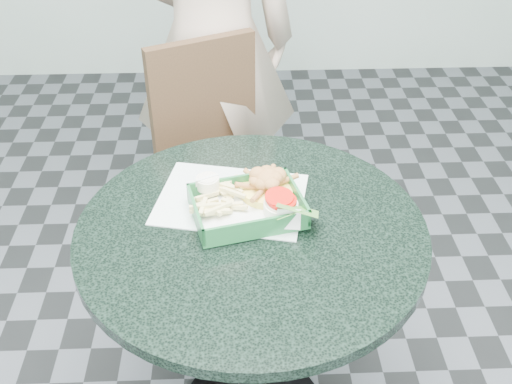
{
  "coord_description": "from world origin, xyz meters",
  "views": [
    {
      "loc": [
        -0.03,
        -1.1,
        1.68
      ],
      "look_at": [
        0.01,
        0.1,
        0.8
      ],
      "focal_mm": 42.0,
      "sensor_mm": 36.0,
      "label": 1
    }
  ],
  "objects_px": {
    "sauce_ramekin": "(216,184)",
    "dining_chair": "(205,158)",
    "food_basket": "(247,216)",
    "diner_person": "(211,14)",
    "cafe_table": "(252,283)",
    "crab_sandwich": "(273,192)"
  },
  "relations": [
    {
      "from": "sauce_ramekin",
      "to": "dining_chair",
      "type": "bearing_deg",
      "value": 96.18
    },
    {
      "from": "dining_chair",
      "to": "food_basket",
      "type": "height_order",
      "value": "dining_chair"
    },
    {
      "from": "dining_chair",
      "to": "diner_person",
      "type": "bearing_deg",
      "value": 58.75
    },
    {
      "from": "dining_chair",
      "to": "diner_person",
      "type": "height_order",
      "value": "diner_person"
    },
    {
      "from": "dining_chair",
      "to": "sauce_ramekin",
      "type": "relative_size",
      "value": 16.06
    },
    {
      "from": "diner_person",
      "to": "sauce_ramekin",
      "type": "bearing_deg",
      "value": 88.5
    },
    {
      "from": "diner_person",
      "to": "sauce_ramekin",
      "type": "height_order",
      "value": "diner_person"
    },
    {
      "from": "sauce_ramekin",
      "to": "food_basket",
      "type": "bearing_deg",
      "value": -50.92
    },
    {
      "from": "cafe_table",
      "to": "crab_sandwich",
      "type": "relative_size",
      "value": 6.3
    },
    {
      "from": "dining_chair",
      "to": "crab_sandwich",
      "type": "height_order",
      "value": "dining_chair"
    },
    {
      "from": "cafe_table",
      "to": "food_basket",
      "type": "xyz_separation_m",
      "value": [
        -0.01,
        0.04,
        0.19
      ]
    },
    {
      "from": "cafe_table",
      "to": "crab_sandwich",
      "type": "xyz_separation_m",
      "value": [
        0.06,
        0.09,
        0.22
      ]
    },
    {
      "from": "food_basket",
      "to": "cafe_table",
      "type": "bearing_deg",
      "value": -78.04
    },
    {
      "from": "dining_chair",
      "to": "crab_sandwich",
      "type": "bearing_deg",
      "value": -95.47
    },
    {
      "from": "diner_person",
      "to": "crab_sandwich",
      "type": "xyz_separation_m",
      "value": [
        0.17,
        -0.84,
        -0.15
      ]
    },
    {
      "from": "food_basket",
      "to": "crab_sandwich",
      "type": "relative_size",
      "value": 1.94
    },
    {
      "from": "sauce_ramekin",
      "to": "crab_sandwich",
      "type": "bearing_deg",
      "value": -16.8
    },
    {
      "from": "dining_chair",
      "to": "sauce_ramekin",
      "type": "xyz_separation_m",
      "value": [
        0.06,
        -0.53,
        0.27
      ]
    },
    {
      "from": "cafe_table",
      "to": "diner_person",
      "type": "bearing_deg",
      "value": 96.7
    },
    {
      "from": "dining_chair",
      "to": "sauce_ramekin",
      "type": "distance_m",
      "value": 0.6
    },
    {
      "from": "cafe_table",
      "to": "food_basket",
      "type": "relative_size",
      "value": 3.25
    },
    {
      "from": "dining_chair",
      "to": "diner_person",
      "type": "relative_size",
      "value": 0.49
    }
  ]
}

